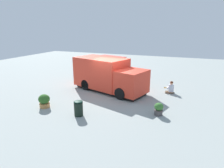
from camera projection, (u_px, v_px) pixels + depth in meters
ground_plane at (109, 94)px, 13.36m from camera, size 40.00×40.00×0.00m
food_truck at (108, 76)px, 13.79m from camera, size 5.76×3.92×2.32m
person_customer at (171, 88)px, 13.39m from camera, size 0.78×0.52×0.87m
planter_flowering_near at (159, 109)px, 9.99m from camera, size 0.46×0.46×0.66m
planter_flowering_far at (44, 101)px, 10.97m from camera, size 0.64×0.64×0.77m
planter_flowering_side at (87, 74)px, 17.43m from camera, size 0.51×0.51×0.74m
trash_bin at (78, 108)px, 9.91m from camera, size 0.46×0.46×0.82m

